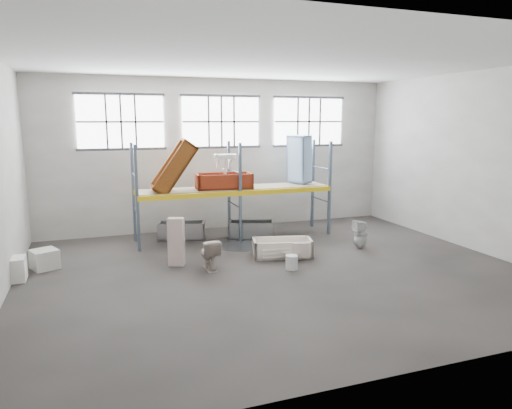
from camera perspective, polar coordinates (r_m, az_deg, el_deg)
name	(u,v)px	position (r m, az deg, el deg)	size (l,w,h in m)	color
floor	(276,273)	(11.54, 2.52, -8.37)	(12.00, 10.00, 0.10)	#4A4440
ceiling	(278,57)	(11.02, 2.74, 17.62)	(12.00, 10.00, 0.10)	silver
wall_back	(221,155)	(15.77, -4.35, 6.12)	(12.00, 0.10, 5.00)	#9E9A92
wall_front	(418,206)	(6.64, 19.30, -0.21)	(12.00, 0.10, 5.00)	#A7A39B
wall_right	(478,162)	(14.41, 25.60, 4.75)	(0.10, 10.00, 5.00)	#BAB5AD
window_left	(121,122)	(15.09, -16.27, 9.74)	(2.60, 0.04, 1.60)	white
window_mid	(221,122)	(15.62, -4.30, 10.12)	(2.60, 0.04, 1.60)	white
window_right	(309,122)	(16.75, 6.48, 10.10)	(2.60, 0.04, 1.60)	white
rack_upright_la	(137,199)	(13.25, -14.41, 0.67)	(0.08, 0.08, 3.00)	slate
rack_upright_lb	(133,193)	(14.43, -14.85, 1.42)	(0.08, 0.08, 3.00)	slate
rack_upright_ma	(240,193)	(13.83, -1.94, 1.39)	(0.08, 0.08, 3.00)	slate
rack_upright_mb	(229,188)	(14.97, -3.34, 2.06)	(0.08, 0.08, 3.00)	slate
rack_upright_ra	(330,188)	(15.00, 9.04, 1.97)	(0.08, 0.08, 3.00)	slate
rack_upright_rb	(313,184)	(16.06, 7.00, 2.56)	(0.08, 0.08, 3.00)	slate
rack_beam_front	(240,193)	(13.83, -1.94, 1.39)	(6.00, 0.10, 0.14)	yellow
rack_beam_back	(229,188)	(14.97, -3.34, 2.06)	(6.00, 0.10, 0.14)	yellow
shelf_deck	(234,188)	(14.39, -2.67, 2.05)	(5.90, 1.10, 0.03)	gray
wet_patch	(243,243)	(13.96, -1.66, -4.82)	(1.80, 1.80, 0.00)	black
bathtub_beige	(282,248)	(12.65, 3.25, -5.34)	(1.60, 0.75, 0.47)	white
cistern_spare	(301,250)	(12.34, 5.50, -5.56)	(0.41, 0.19, 0.39)	beige
sink_in_tub	(292,255)	(12.26, 4.43, -6.24)	(0.45, 0.45, 0.16)	beige
toilet_beige	(209,254)	(11.58, -5.75, -6.08)	(0.43, 0.76, 0.77)	#C1B1A3
cistern_tall	(176,242)	(11.95, -9.78, -4.53)	(0.40, 0.26, 1.23)	beige
toilet_white	(361,234)	(13.71, 12.74, -3.57)	(0.37, 0.38, 0.83)	silver
steel_tub_left	(182,230)	(14.66, -9.13, -3.16)	(1.43, 0.67, 0.52)	#AEAFB5
steel_tub_right	(251,229)	(14.64, -0.58, -3.07)	(1.39, 0.65, 0.51)	#989C9F
rust_tub_flat	(224,181)	(14.16, -3.97, 2.89)	(1.68, 0.79, 0.47)	#9C1F0F
rust_tub_tilted	(174,167)	(13.73, -10.07, 4.51)	(1.72, 0.80, 0.48)	brown
sink_on_shelf	(225,173)	(13.94, -3.80, 3.91)	(0.69, 0.53, 0.61)	white
blue_tub_upright	(299,159)	(15.26, 5.34, 5.57)	(1.54, 0.72, 0.43)	#91B5E2
bucket	(292,262)	(11.60, 4.41, -7.11)	(0.30, 0.30, 0.36)	silver
carton_near	(11,270)	(12.12, -27.96, -7.09)	(0.64, 0.55, 0.55)	white
carton_far	(45,259)	(12.75, -24.56, -6.14)	(0.58, 0.58, 0.48)	beige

